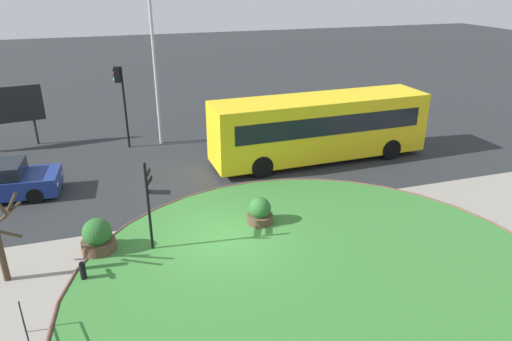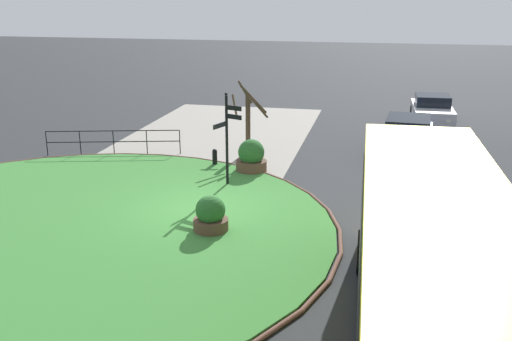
# 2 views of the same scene
# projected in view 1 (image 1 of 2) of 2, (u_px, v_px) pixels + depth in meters

# --- Properties ---
(ground) EXTENTS (120.00, 120.00, 0.00)m
(ground) POSITION_uv_depth(u_px,v_px,m) (225.00, 241.00, 15.93)
(ground) COLOR #282B2D
(sidewalk_paving) EXTENTS (32.00, 7.78, 0.02)m
(sidewalk_paving) POSITION_uv_depth(u_px,v_px,m) (242.00, 276.00, 14.07)
(sidewalk_paving) COLOR gray
(sidewalk_paving) RESTS_ON ground
(grass_island) EXTENTS (14.83, 14.83, 0.10)m
(grass_island) POSITION_uv_depth(u_px,v_px,m) (325.00, 284.00, 13.62)
(grass_island) COLOR #387A33
(grass_island) RESTS_ON ground
(grass_kerb_ring) EXTENTS (15.14, 15.14, 0.11)m
(grass_kerb_ring) POSITION_uv_depth(u_px,v_px,m) (325.00, 284.00, 13.62)
(grass_kerb_ring) COLOR brown
(grass_kerb_ring) RESTS_ON ground
(signpost_directional) EXTENTS (0.74, 0.81, 3.14)m
(signpost_directional) POSITION_uv_depth(u_px,v_px,m) (150.00, 201.00, 14.71)
(signpost_directional) COLOR black
(signpost_directional) RESTS_ON ground
(bollard_foreground) EXTENTS (0.18, 0.18, 0.68)m
(bollard_foreground) POSITION_uv_depth(u_px,v_px,m) (83.00, 271.00, 13.72)
(bollard_foreground) COLOR black
(bollard_foreground) RESTS_ON ground
(bus_yellow) EXTENTS (10.55, 2.79, 3.08)m
(bus_yellow) POSITION_uv_depth(u_px,v_px,m) (320.00, 127.00, 22.29)
(bus_yellow) COLOR yellow
(bus_yellow) RESTS_ON ground
(car_near_lane) EXTENTS (4.48, 2.18, 1.47)m
(car_near_lane) POSITION_uv_depth(u_px,v_px,m) (0.00, 182.00, 18.76)
(car_near_lane) COLOR navy
(car_near_lane) RESTS_ON ground
(traffic_light_near) EXTENTS (0.48, 0.32, 4.20)m
(traffic_light_near) POSITION_uv_depth(u_px,v_px,m) (120.00, 90.00, 23.34)
(traffic_light_near) COLOR black
(traffic_light_near) RESTS_ON ground
(lamppost_tall) EXTENTS (0.32, 0.32, 7.95)m
(lamppost_tall) POSITION_uv_depth(u_px,v_px,m) (155.00, 63.00, 23.44)
(lamppost_tall) COLOR #B7B7BC
(lamppost_tall) RESTS_ON ground
(planter_near_signpost) EXTENTS (1.10, 1.10, 1.22)m
(planter_near_signpost) POSITION_uv_depth(u_px,v_px,m) (98.00, 238.00, 15.06)
(planter_near_signpost) COLOR brown
(planter_near_signpost) RESTS_ON ground
(planter_kerbside) EXTENTS (0.94, 0.94, 1.07)m
(planter_kerbside) POSITION_uv_depth(u_px,v_px,m) (260.00, 213.00, 16.77)
(planter_kerbside) COLOR brown
(planter_kerbside) RESTS_ON ground
(street_tree_bare) EXTENTS (1.11, 1.53, 2.91)m
(street_tree_bare) POSITION_uv_depth(u_px,v_px,m) (1.00, 237.00, 13.38)
(street_tree_bare) COLOR #423323
(street_tree_bare) RESTS_ON ground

